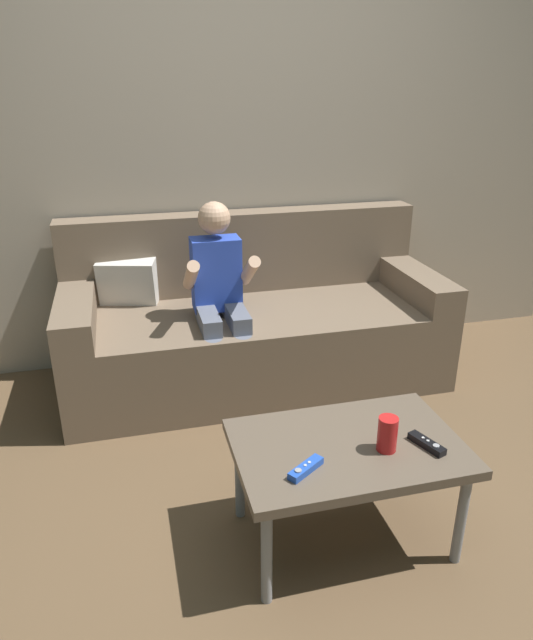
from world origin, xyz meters
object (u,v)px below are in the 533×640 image
(game_remote_blue_center, at_px, (306,468))
(couch, at_px, (252,326))
(person_seated_on_couch, at_px, (220,293))
(coffee_table, at_px, (347,454))
(game_remote_black_near_edge, at_px, (427,444))
(soda_can, at_px, (387,434))

(game_remote_blue_center, bearing_deg, couch, 83.79)
(person_seated_on_couch, height_order, coffee_table, person_seated_on_couch)
(coffee_table, bearing_deg, game_remote_blue_center, -149.67)
(coffee_table, height_order, game_remote_blue_center, game_remote_blue_center)
(game_remote_black_near_edge, relative_size, soda_can, 1.18)
(person_seated_on_couch, xyz_separation_m, coffee_table, (0.24, -1.11, -0.21))
(coffee_table, xyz_separation_m, soda_can, (0.11, -0.06, 0.10))
(game_remote_blue_center, relative_size, soda_can, 1.12)
(game_remote_black_near_edge, bearing_deg, couch, 101.56)
(couch, xyz_separation_m, game_remote_blue_center, (-0.15, -1.40, 0.11))
(game_remote_blue_center, height_order, soda_can, soda_can)
(game_remote_black_near_edge, xyz_separation_m, soda_can, (-0.14, 0.02, 0.05))
(couch, bearing_deg, coffee_table, -88.53)
(game_remote_black_near_edge, bearing_deg, soda_can, 172.01)
(person_seated_on_couch, relative_size, soda_can, 8.24)
(couch, xyz_separation_m, coffee_table, (0.03, -1.29, 0.06))
(coffee_table, distance_m, soda_can, 0.16)
(couch, relative_size, coffee_table, 2.57)
(person_seated_on_couch, bearing_deg, game_remote_black_near_edge, -67.78)
(couch, distance_m, game_remote_black_near_edge, 1.41)
(person_seated_on_couch, height_order, game_remote_black_near_edge, person_seated_on_couch)
(game_remote_blue_center, bearing_deg, person_seated_on_couch, 92.46)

